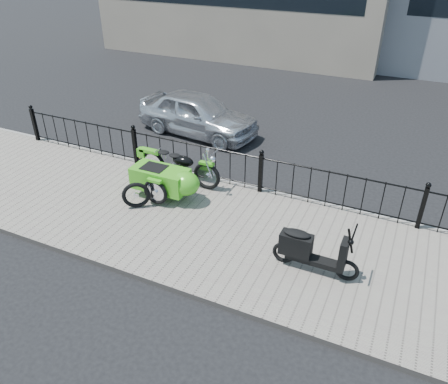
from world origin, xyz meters
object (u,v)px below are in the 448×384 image
at_px(motorcycle_sidecar, 170,177).
at_px(spare_tire, 136,195).
at_px(sedan_car, 198,114).
at_px(scooter, 310,251).

relative_size(motorcycle_sidecar, spare_tire, 3.64).
bearing_deg(sedan_car, motorcycle_sidecar, -154.07).
height_order(motorcycle_sidecar, scooter, scooter).
xyz_separation_m(motorcycle_sidecar, scooter, (3.59, -1.19, -0.06)).
bearing_deg(spare_tire, scooter, -5.85).
xyz_separation_m(motorcycle_sidecar, sedan_car, (-1.25, 3.70, 0.05)).
distance_m(motorcycle_sidecar, sedan_car, 3.91).
relative_size(spare_tire, sedan_car, 0.16).
relative_size(scooter, spare_tire, 2.53).
xyz_separation_m(motorcycle_sidecar, spare_tire, (-0.42, -0.78, -0.16)).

